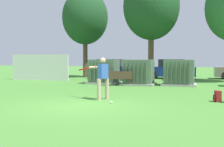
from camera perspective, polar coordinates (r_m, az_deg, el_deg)
ground_plane at (r=10.77m, az=-5.99°, el=-6.26°), size 96.00×96.00×0.00m
fence_panel at (r=23.61m, az=-13.65°, el=1.16°), size 4.80×0.12×2.00m
transformer_west at (r=20.00m, az=-1.57°, el=0.31°), size 2.10×1.70×1.62m
transformer_mid_west at (r=19.02m, az=5.12°, el=0.16°), size 2.10×1.70×1.62m
transformer_mid_east at (r=19.03m, az=12.76°, el=0.10°), size 2.10×1.70×1.62m
park_bench at (r=18.44m, az=1.19°, el=-0.70°), size 1.84×0.74×0.92m
batter at (r=12.30m, az=-1.93°, el=-0.51°), size 1.55×0.95×1.74m
sports_ball at (r=11.34m, az=-0.14°, el=-5.54°), size 0.09×0.09×0.09m
backpack at (r=12.45m, az=19.56°, el=-4.16°), size 0.32×0.36×0.44m
tree_left at (r=26.82m, az=-5.17°, el=10.62°), size 4.03×4.03×7.71m
tree_center_left at (r=23.50m, az=7.53°, el=12.53°), size 4.29×4.29×8.20m
parked_car_leftmost at (r=26.85m, az=-0.63°, el=0.93°), size 4.23×1.99×1.62m
parked_car_left_of_center at (r=25.46m, az=11.16°, el=0.76°), size 4.22×1.97×1.62m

